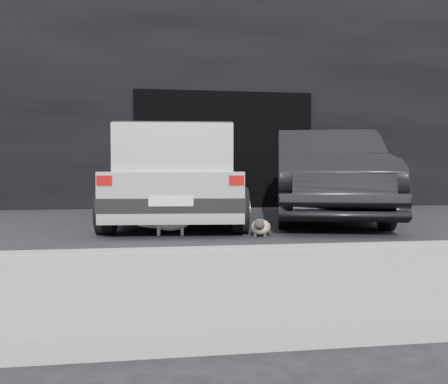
{
  "coord_description": "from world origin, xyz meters",
  "views": [
    {
      "loc": [
        -0.74,
        -7.05,
        0.81
      ],
      "look_at": [
        0.23,
        -0.87,
        0.56
      ],
      "focal_mm": 40.0,
      "sensor_mm": 36.0,
      "label": 1
    }
  ],
  "objects": [
    {
      "name": "cat_white",
      "position": [
        -0.4,
        -0.65,
        0.17
      ],
      "size": [
        0.76,
        0.29,
        0.35
      ],
      "rotation": [
        0.0,
        0.0,
        -1.65
      ],
      "color": "silver",
      "rests_on": "ground"
    },
    {
      "name": "second_car",
      "position": [
        2.22,
        0.84,
        0.76
      ],
      "size": [
        2.73,
        4.84,
        1.51
      ],
      "primitive_type": "imported",
      "rotation": [
        0.0,
        0.0,
        -0.26
      ],
      "color": "black",
      "rests_on": "ground"
    },
    {
      "name": "cat_siamese",
      "position": [
        0.68,
        -0.94,
        0.11
      ],
      "size": [
        0.38,
        0.71,
        0.25
      ],
      "rotation": [
        0.0,
        0.0,
        2.84
      ],
      "color": "beige",
      "rests_on": "ground"
    },
    {
      "name": "sidewalk",
      "position": [
        1.0,
        -3.8,
        0.06
      ],
      "size": [
        18.0,
        2.2,
        0.11
      ],
      "primitive_type": "cube",
      "color": "gray",
      "rests_on": "ground"
    },
    {
      "name": "building_facade",
      "position": [
        1.0,
        6.0,
        2.5
      ],
      "size": [
        34.0,
        4.0,
        5.0
      ],
      "primitive_type": "cube",
      "color": "black",
      "rests_on": "ground"
    },
    {
      "name": "curb",
      "position": [
        1.0,
        -2.6,
        0.06
      ],
      "size": [
        18.0,
        0.25,
        0.12
      ],
      "primitive_type": "cube",
      "color": "gray",
      "rests_on": "ground"
    },
    {
      "name": "silver_hatchback",
      "position": [
        -0.27,
        0.73,
        0.8
      ],
      "size": [
        2.27,
        4.13,
        1.46
      ],
      "rotation": [
        0.0,
        0.0,
        -0.1
      ],
      "color": "silver",
      "rests_on": "ground"
    },
    {
      "name": "ground",
      "position": [
        0.0,
        0.0,
        0.0
      ],
      "size": [
        80.0,
        80.0,
        0.0
      ],
      "primitive_type": "plane",
      "color": "black",
      "rests_on": "ground"
    },
    {
      "name": "garage_opening",
      "position": [
        1.0,
        3.99,
        1.3
      ],
      "size": [
        4.0,
        0.1,
        2.6
      ],
      "primitive_type": "cube",
      "color": "black",
      "rests_on": "ground"
    }
  ]
}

